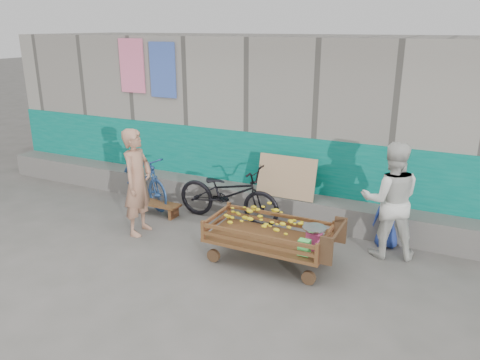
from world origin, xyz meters
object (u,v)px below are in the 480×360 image
at_px(bicycle_blue, 143,179).
at_px(bicycle_dark, 228,193).
at_px(child, 388,219).
at_px(banana_cart, 266,228).
at_px(vendor_man, 138,182).
at_px(woman, 390,200).
at_px(bench, 156,206).

bearing_deg(bicycle_blue, bicycle_dark, -65.67).
bearing_deg(child, banana_cart, 33.01).
bearing_deg(vendor_man, bicycle_blue, 27.81).
height_order(banana_cart, bicycle_blue, bicycle_blue).
distance_m(banana_cart, woman, 1.80).
distance_m(vendor_man, bicycle_blue, 1.31).
relative_size(bench, bicycle_dark, 0.49).
bearing_deg(bench, child, 7.19).
distance_m(woman, bicycle_dark, 2.66).
bearing_deg(bench, woman, 3.16).
bearing_deg(woman, bicycle_dark, -19.18).
distance_m(vendor_man, bicycle_dark, 1.52).
bearing_deg(bicycle_blue, child, -63.53).
xyz_separation_m(vendor_man, child, (3.65, 1.21, -0.41)).
bearing_deg(child, bicycle_dark, -4.63).
relative_size(banana_cart, woman, 1.09).
distance_m(bench, child, 3.90).
bearing_deg(woman, vendor_man, -2.55).
bearing_deg(vendor_man, child, -77.91).
distance_m(banana_cart, bicycle_blue, 3.11).
bearing_deg(bicycle_blue, woman, -67.10).
distance_m(bicycle_dark, bicycle_blue, 1.76).
distance_m(woman, child, 0.48).
distance_m(banana_cart, vendor_man, 2.23).
bearing_deg(vendor_man, woman, -81.97).
relative_size(woman, child, 1.90).
xyz_separation_m(woman, bicycle_dark, (-2.63, 0.11, -0.35)).
xyz_separation_m(child, bicycle_dark, (-2.60, -0.16, 0.05)).
distance_m(vendor_man, child, 3.86).
relative_size(child, bicycle_dark, 0.47).
bearing_deg(woman, child, -99.55).
xyz_separation_m(woman, child, (-0.03, 0.27, -0.40)).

